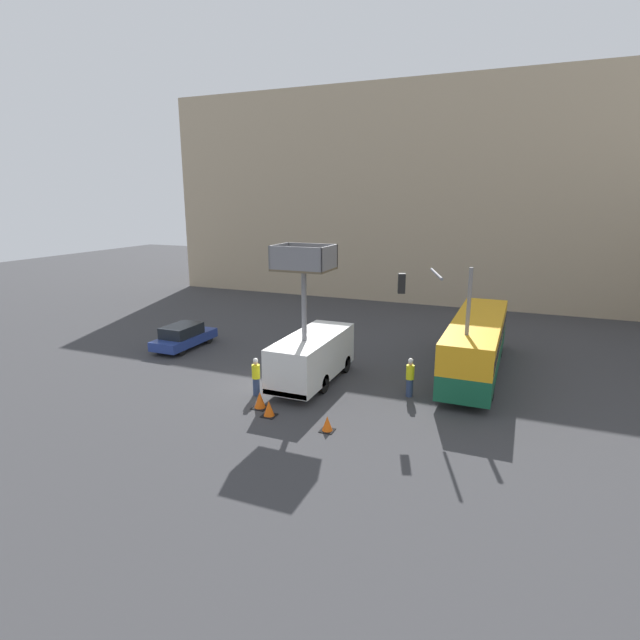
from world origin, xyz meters
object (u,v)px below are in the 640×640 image
at_px(city_bus, 476,341).
at_px(traffic_light_pole, 444,311).
at_px(utility_truck, 312,352).
at_px(traffic_cone_near_truck, 260,400).
at_px(traffic_cone_mid_road, 327,424).
at_px(traffic_cone_far_side, 269,409).
at_px(road_worker_near_truck, 256,377).
at_px(parked_car_curbside, 184,336).
at_px(road_worker_directing, 410,377).

height_order(city_bus, traffic_light_pole, traffic_light_pole).
height_order(utility_truck, traffic_cone_near_truck, utility_truck).
bearing_deg(utility_truck, traffic_cone_mid_road, -60.07).
bearing_deg(traffic_cone_mid_road, traffic_cone_far_side, 172.73).
height_order(traffic_light_pole, road_worker_near_truck, traffic_light_pole).
height_order(road_worker_near_truck, traffic_cone_near_truck, road_worker_near_truck).
xyz_separation_m(road_worker_near_truck, traffic_cone_far_side, (1.67, -1.85, -0.59)).
relative_size(utility_truck, traffic_cone_near_truck, 9.40).
height_order(city_bus, traffic_cone_mid_road, city_bus).
bearing_deg(parked_car_curbside, road_worker_near_truck, -31.91).
relative_size(utility_truck, city_bus, 0.62).
xyz_separation_m(utility_truck, road_worker_near_truck, (-1.83, -2.42, -0.71)).
bearing_deg(road_worker_near_truck, city_bus, 37.93).
bearing_deg(traffic_light_pole, traffic_cone_near_truck, -147.44).
xyz_separation_m(utility_truck, city_bus, (7.39, 4.69, 0.13)).
relative_size(traffic_light_pole, traffic_cone_far_side, 8.83).
relative_size(utility_truck, traffic_cone_mid_road, 11.04).
xyz_separation_m(traffic_light_pole, road_worker_directing, (-1.27, -0.66, -3.15)).
distance_m(traffic_light_pole, traffic_cone_near_truck, 9.22).
relative_size(traffic_cone_near_truck, traffic_cone_far_side, 1.08).
xyz_separation_m(road_worker_directing, traffic_cone_mid_road, (-2.23, -4.83, -0.65)).
bearing_deg(city_bus, traffic_light_pole, 159.30).
bearing_deg(traffic_cone_near_truck, parked_car_curbside, 144.96).
xyz_separation_m(road_worker_near_truck, traffic_cone_mid_road, (4.49, -2.21, -0.62)).
relative_size(city_bus, road_worker_directing, 6.01).
distance_m(utility_truck, traffic_cone_far_side, 4.47).
xyz_separation_m(road_worker_directing, parked_car_curbside, (-14.69, 2.34, -0.19)).
bearing_deg(road_worker_near_truck, traffic_cone_far_side, -47.76).
bearing_deg(utility_truck, traffic_cone_near_truck, -104.28).
bearing_deg(traffic_cone_near_truck, city_bus, 45.16).
height_order(utility_truck, road_worker_near_truck, utility_truck).
bearing_deg(city_bus, traffic_cone_near_truck, 132.11).
bearing_deg(traffic_cone_mid_road, road_worker_directing, 65.23).
bearing_deg(city_bus, road_worker_near_truck, 124.64).
bearing_deg(traffic_cone_far_side, traffic_light_pole, 39.07).
xyz_separation_m(road_worker_directing, traffic_cone_near_truck, (-5.83, -3.87, -0.59)).
distance_m(utility_truck, traffic_cone_near_truck, 4.00).
bearing_deg(traffic_light_pole, parked_car_curbside, 173.99).
relative_size(utility_truck, traffic_light_pole, 1.15).
bearing_deg(parked_car_curbside, traffic_cone_near_truck, -35.04).
distance_m(traffic_light_pole, traffic_cone_far_side, 8.98).
bearing_deg(traffic_cone_mid_road, utility_truck, 119.93).
bearing_deg(traffic_cone_near_truck, road_worker_directing, 33.58).
distance_m(city_bus, parked_car_curbside, 17.35).
xyz_separation_m(utility_truck, traffic_light_pole, (6.17, 0.86, 2.47)).
bearing_deg(parked_car_curbside, traffic_cone_far_side, -35.26).
height_order(traffic_cone_mid_road, parked_car_curbside, parked_car_curbside).
bearing_deg(traffic_cone_near_truck, traffic_cone_far_side, -37.69).
height_order(city_bus, road_worker_directing, city_bus).
distance_m(traffic_cone_mid_road, traffic_cone_far_side, 2.85).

